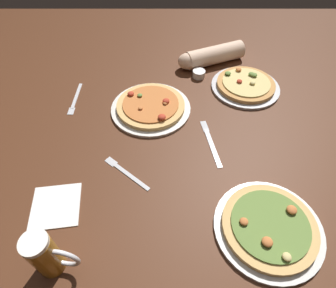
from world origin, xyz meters
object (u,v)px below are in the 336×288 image
at_px(fork_spare, 75,99).
at_px(beer_mug_dark, 46,255).
at_px(knife_right, 211,142).
at_px(pizza_plate_near, 269,227).
at_px(pizza_plate_side, 245,85).
at_px(pizza_plate_far, 151,107).
at_px(ramekin_sauce, 199,74).
at_px(diner_arm, 209,56).
at_px(napkin_folded, 56,206).
at_px(fork_left, 126,172).

bearing_deg(fork_spare, beer_mug_dark, -82.16).
distance_m(knife_right, fork_spare, 0.63).
bearing_deg(pizza_plate_near, knife_right, 111.44).
relative_size(pizza_plate_side, knife_right, 1.29).
xyz_separation_m(pizza_plate_far, fork_spare, (-0.34, 0.07, -0.01)).
relative_size(ramekin_sauce, diner_arm, 0.17).
distance_m(pizza_plate_far, knife_right, 0.30).
relative_size(pizza_plate_far, diner_arm, 0.99).
distance_m(pizza_plate_far, diner_arm, 0.44).
height_order(napkin_folded, fork_spare, napkin_folded).
xyz_separation_m(fork_left, fork_spare, (-0.26, 0.40, 0.00)).
xyz_separation_m(beer_mug_dark, knife_right, (0.48, 0.45, -0.08)).
relative_size(pizza_plate_near, beer_mug_dark, 2.01).
distance_m(napkin_folded, diner_arm, 0.98).
relative_size(pizza_plate_near, napkin_folded, 2.10).
xyz_separation_m(pizza_plate_near, fork_left, (-0.45, 0.21, -0.01)).
bearing_deg(diner_arm, fork_left, -117.60).
relative_size(beer_mug_dark, diner_arm, 0.48).
bearing_deg(knife_right, fork_spare, 156.03).
distance_m(pizza_plate_far, ramekin_sauce, 0.32).
distance_m(pizza_plate_near, ramekin_sauce, 0.79).
bearing_deg(fork_left, ramekin_sauce, 62.43).
bearing_deg(pizza_plate_near, fork_spare, 139.65).
relative_size(ramekin_sauce, napkin_folded, 0.38).
xyz_separation_m(ramekin_sauce, knife_right, (0.02, -0.42, -0.01)).
distance_m(pizza_plate_near, napkin_folded, 0.66).
bearing_deg(pizza_plate_near, pizza_plate_side, 85.47).
distance_m(pizza_plate_far, napkin_folded, 0.54).
bearing_deg(fork_left, napkin_folded, -148.28).
bearing_deg(fork_left, beer_mug_dark, -117.81).
height_order(beer_mug_dark, knife_right, beer_mug_dark).
bearing_deg(beer_mug_dark, diner_arm, 62.33).
height_order(pizza_plate_far, pizza_plate_side, pizza_plate_far).
xyz_separation_m(pizza_plate_side, fork_left, (-0.50, -0.48, -0.01)).
distance_m(pizza_plate_side, napkin_folded, 0.94).
distance_m(beer_mug_dark, ramekin_sauce, 0.99).
xyz_separation_m(pizza_plate_near, beer_mug_dark, (-0.61, -0.10, 0.06)).
bearing_deg(knife_right, fork_left, -155.64).
bearing_deg(pizza_plate_side, napkin_folded, -139.52).
relative_size(pizza_plate_side, ramekin_sauce, 5.23).
xyz_separation_m(pizza_plate_side, diner_arm, (-0.15, 0.20, 0.03)).
bearing_deg(knife_right, pizza_plate_near, -68.56).
height_order(pizza_plate_side, napkin_folded, pizza_plate_side).
bearing_deg(diner_arm, pizza_plate_far, -128.94).
bearing_deg(pizza_plate_far, pizza_plate_side, 19.10).
xyz_separation_m(knife_right, diner_arm, (0.04, 0.53, 0.04)).
bearing_deg(pizza_plate_far, napkin_folded, -121.81).
relative_size(ramekin_sauce, knife_right, 0.25).
bearing_deg(beer_mug_dark, pizza_plate_near, 9.69).
bearing_deg(napkin_folded, beer_mug_dark, -75.71).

